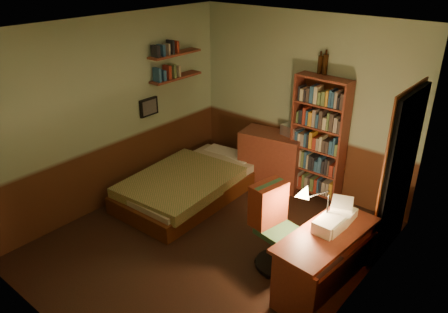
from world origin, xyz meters
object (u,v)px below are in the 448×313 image
Objects in this scene: desk_lamp at (328,202)px; bed at (191,176)px; mini_stereo at (293,130)px; office_chair at (280,230)px; dresser at (272,159)px; bookshelf at (318,140)px; desk at (324,260)px.

bed is at bearing 167.28° from desk_lamp.
office_chair is at bearing -50.82° from mini_stereo.
office_chair is at bearing -17.63° from bed.
bed is at bearing -133.42° from dresser.
bookshelf is (1.40, 1.15, 0.58)m from bed.
mini_stereo is 2.02m from office_chair.
desk_lamp is (1.39, -1.56, 0.03)m from mini_stereo.
dresser is 0.95× the size of office_chair.
desk is at bearing -55.55° from bookshelf.
mini_stereo is at bearing 15.21° from dresser.
mini_stereo is 0.16× the size of bookshelf.
bookshelf is 2.05m from desk.
bookshelf is (0.71, 0.09, 0.48)m from dresser.
office_chair is (0.94, -1.74, -0.42)m from mini_stereo.
mini_stereo reaches higher than dresser.
bed is 4.22× the size of desk_lamp.
desk_lamp is (0.94, -1.52, 0.05)m from bookshelf.
dresser is at bearing 135.16° from desk_lamp.
desk_lamp is at bearing -10.55° from bed.
mini_stereo is 0.45m from bookshelf.
bed is 2.50m from desk.
bed is at bearing 172.96° from desk.
desk is 0.57m from office_chair.
desk_lamp is 0.52× the size of office_chair.
desk_lamp reaches higher than dresser.
dresser is at bearing 142.74° from desk.
office_chair is at bearing -172.78° from desk.
bookshelf reaches higher than bed.
desk_lamp is (2.34, -0.37, 0.63)m from bed.
bed is at bearing -117.89° from mini_stereo.
bookshelf reaches higher than desk.
dresser is 0.73× the size of desk.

